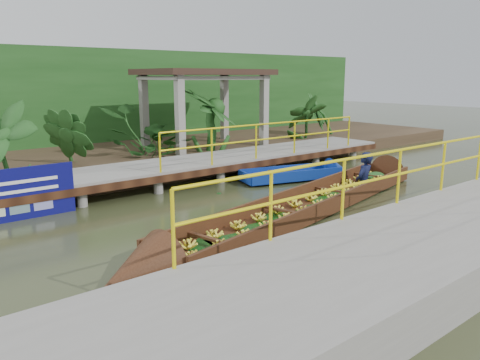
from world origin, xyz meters
TOP-DOWN VIEW (x-y plane):
  - ground at (0.00, 0.00)m, footprint 80.00×80.00m
  - land_strip at (0.00, 7.50)m, footprint 30.00×8.00m
  - far_dock at (0.02, 3.43)m, footprint 16.00×2.06m
  - near_dock at (1.00, -4.20)m, footprint 18.00×2.40m
  - pavilion at (3.00, 6.30)m, footprint 4.40×3.00m
  - foliage_backdrop at (0.00, 10.00)m, footprint 30.00×0.80m
  - vendor_boat at (1.20, -0.79)m, footprint 10.98×3.33m
  - moored_blue_boat at (3.53, 1.42)m, footprint 3.51×1.74m
  - tropical_plants at (2.25, 5.30)m, footprint 14.66×1.66m

SIDE VIEW (x-z plane):
  - ground at x=0.00m, z-range 0.00..0.00m
  - moored_blue_boat at x=3.53m, z-range -0.26..0.55m
  - land_strip at x=0.00m, z-range 0.00..0.45m
  - vendor_boat at x=1.20m, z-range -0.89..1.35m
  - near_dock at x=1.00m, z-range -0.56..1.16m
  - far_dock at x=0.02m, z-range -0.35..1.30m
  - tropical_plants at x=2.25m, z-range 0.45..2.52m
  - foliage_backdrop at x=0.00m, z-range 0.00..4.00m
  - pavilion at x=3.00m, z-range 1.32..4.32m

